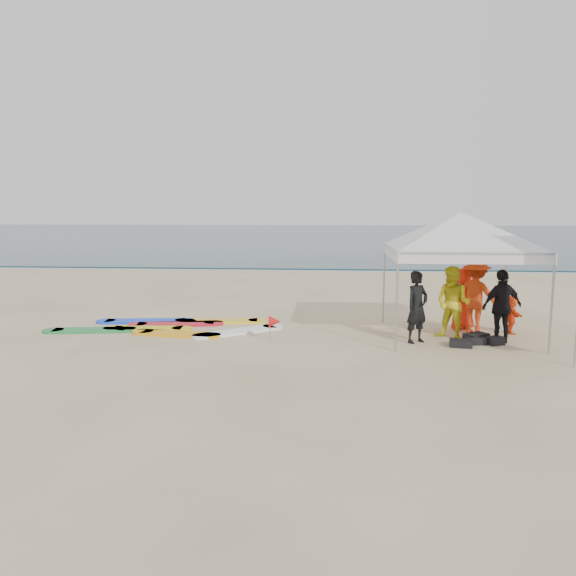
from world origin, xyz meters
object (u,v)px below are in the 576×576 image
(person_black_a, at_px, (417,307))
(marker_pennant, at_px, (275,322))
(person_orange_a, at_px, (476,296))
(person_orange_b, at_px, (463,299))
(person_yellow, at_px, (453,303))
(surfboard_spread, at_px, (172,327))
(person_seated, at_px, (512,315))
(person_black_b, at_px, (502,306))
(canopy_tent, at_px, (461,212))

(person_black_a, xyz_separation_m, marker_pennant, (-3.42, -0.21, -0.37))
(person_orange_a, relative_size, marker_pennant, 3.07)
(marker_pennant, bearing_deg, person_orange_b, 20.53)
(person_yellow, bearing_deg, surfboard_spread, -151.46)
(person_yellow, xyz_separation_m, person_seated, (1.67, 0.80, -0.41))
(person_black_a, distance_m, person_black_b, 2.02)
(canopy_tent, bearing_deg, person_orange_b, 68.65)
(person_black_a, bearing_deg, marker_pennant, 145.74)
(person_black_b, bearing_deg, surfboard_spread, -27.11)
(canopy_tent, bearing_deg, person_seated, 17.90)
(surfboard_spread, bearing_deg, person_orange_a, 0.33)
(person_orange_a, relative_size, surfboard_spread, 0.33)
(person_black_b, relative_size, person_orange_b, 1.07)
(canopy_tent, height_order, surfboard_spread, canopy_tent)
(person_yellow, bearing_deg, person_orange_a, 78.92)
(person_yellow, bearing_deg, person_seated, 59.38)
(person_yellow, relative_size, surfboard_spread, 0.31)
(canopy_tent, bearing_deg, surfboard_spread, 177.16)
(person_orange_b, height_order, person_seated, person_orange_b)
(person_orange_b, bearing_deg, person_seated, 149.59)
(person_yellow, relative_size, marker_pennant, 2.84)
(person_yellow, relative_size, person_black_b, 1.02)
(person_seated, distance_m, surfboard_spread, 8.97)
(canopy_tent, bearing_deg, person_black_a, -145.61)
(person_orange_a, xyz_separation_m, canopy_tent, (-0.56, -0.41, 2.14))
(person_orange_b, bearing_deg, person_black_b, 98.93)
(person_black_b, height_order, person_orange_b, person_black_b)
(person_orange_b, bearing_deg, person_orange_a, 104.29)
(surfboard_spread, bearing_deg, marker_pennant, -24.18)
(canopy_tent, bearing_deg, person_orange_a, 36.41)
(person_black_b, relative_size, canopy_tent, 0.38)
(canopy_tent, xyz_separation_m, marker_pennant, (-4.50, -0.95, -2.63))
(person_yellow, height_order, person_black_b, person_yellow)
(person_black_a, distance_m, marker_pennant, 3.44)
(person_yellow, height_order, canopy_tent, canopy_tent)
(surfboard_spread, bearing_deg, person_black_a, -9.93)
(person_orange_b, relative_size, canopy_tent, 0.35)
(person_orange_a, relative_size, canopy_tent, 0.41)
(person_yellow, xyz_separation_m, marker_pennant, (-4.34, -0.64, -0.41))
(person_black_b, xyz_separation_m, marker_pennant, (-5.43, -0.33, -0.40))
(person_orange_b, xyz_separation_m, canopy_tent, (-0.34, -0.86, 2.29))
(person_orange_a, bearing_deg, person_yellow, 78.19)
(person_yellow, distance_m, marker_pennant, 4.41)
(person_black_a, bearing_deg, person_orange_b, 10.64)
(person_black_a, bearing_deg, surfboard_spread, 132.31)
(person_orange_b, distance_m, canopy_tent, 2.47)
(person_black_a, distance_m, person_seated, 2.90)
(person_yellow, xyz_separation_m, canopy_tent, (0.16, 0.31, 2.22))
(person_yellow, distance_m, person_seated, 1.89)
(person_orange_b, xyz_separation_m, surfboard_spread, (-7.78, -0.49, -0.79))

